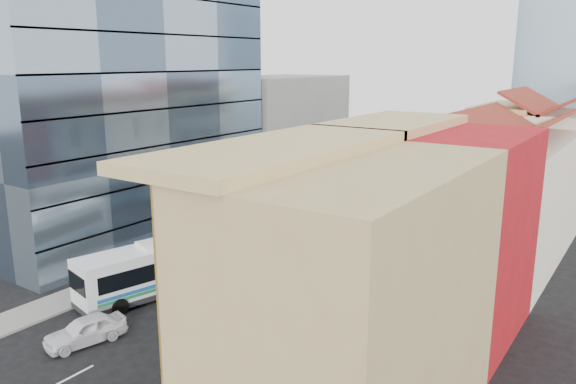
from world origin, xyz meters
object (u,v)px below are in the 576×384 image
Objects in this scene: shophouse_tan at (354,306)px; office_tower at (118,71)px; bus_left_far at (342,207)px; bus_left_near at (163,265)px; sedan_left at (85,330)px; bus_right at (348,245)px.

office_tower is (-31.00, 14.00, 9.00)m from shophouse_tan.
shophouse_tan is at bearing -46.21° from bus_left_far.
bus_left_near is 22.11m from bus_left_far.
office_tower is at bearing -122.32° from bus_left_far.
shophouse_tan is at bearing -5.18° from bus_left_near.
shophouse_tan is 17.30m from sedan_left.
shophouse_tan is 1.15× the size of bus_left_near.
shophouse_tan is 19.57m from bus_left_near.
shophouse_tan is 35.19m from office_tower.
bus_left_far is at bearing 108.99° from bus_right.
bus_left_far reaches higher than sedan_left.
shophouse_tan is 1.11× the size of bus_right.
sedan_left is (-0.43, -29.73, -0.87)m from bus_left_far.
shophouse_tan is 3.02× the size of sedan_left.
office_tower reaches higher than sedan_left.
shophouse_tan is at bearing 20.36° from sedan_left.
bus_right is at bearing -44.85° from bus_left_far.
bus_left_near is (-18.12, 6.20, -4.04)m from shophouse_tan.
office_tower is at bearing 155.70° from shophouse_tan.
bus_left_far is 29.75m from sedan_left.
bus_left_near is 7.99m from sedan_left.
sedan_left is (1.69, -7.72, -1.17)m from bus_left_near.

